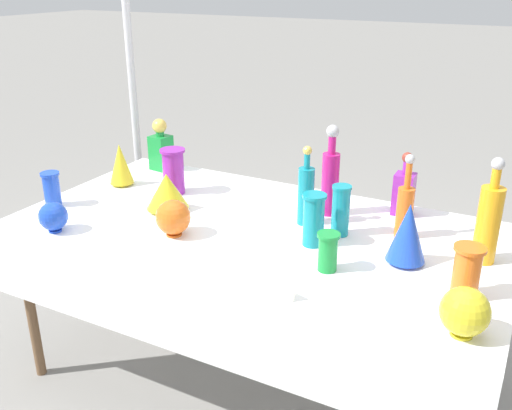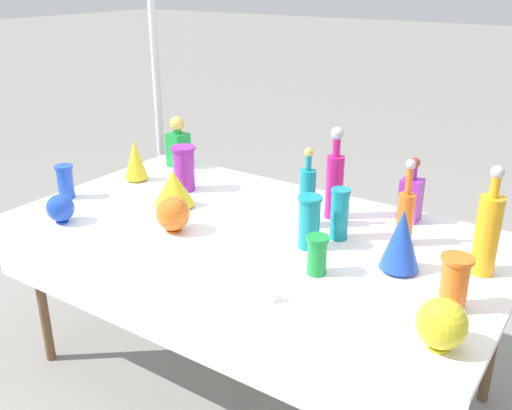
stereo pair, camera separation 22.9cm
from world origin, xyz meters
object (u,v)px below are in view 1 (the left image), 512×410
tall_bottle_1 (330,178)px  tall_bottle_2 (405,208)px  slender_vase_0 (52,188)px  round_bowl_2 (173,217)px  tall_bottle_0 (306,193)px  fluted_vase_0 (408,233)px  slender_vase_2 (328,250)px  slender_vase_5 (467,270)px  fluted_vase_2 (167,191)px  canopy_pole (134,103)px  slender_vase_4 (173,170)px  round_bowl_0 (53,216)px  round_bowl_1 (465,312)px  cardboard_box_behind_left (342,254)px  square_decanter_1 (161,147)px  tall_bottle_3 (488,221)px  fluted_vase_1 (121,164)px  slender_vase_1 (341,209)px  square_decanter_0 (404,191)px  slender_vase_3 (314,218)px

tall_bottle_1 → tall_bottle_2: bearing=-13.6°
slender_vase_0 → round_bowl_2: size_ratio=1.06×
tall_bottle_2 → tall_bottle_0: bearing=-171.3°
tall_bottle_2 → fluted_vase_0: tall_bottle_2 is taller
tall_bottle_1 → tall_bottle_2: tall_bottle_1 is taller
slender_vase_2 → slender_vase_5: slender_vase_5 is taller
tall_bottle_0 → fluted_vase_2: size_ratio=1.82×
slender_vase_5 → canopy_pole: (-2.00, 0.84, 0.17)m
slender_vase_4 → round_bowl_0: 0.61m
slender_vase_2 → slender_vase_4: size_ratio=0.66×
fluted_vase_0 → canopy_pole: (-1.77, 0.70, 0.15)m
fluted_vase_2 → slender_vase_0: bearing=-157.8°
slender_vase_4 → fluted_vase_2: slender_vase_4 is taller
round_bowl_0 → round_bowl_1: round_bowl_1 is taller
slender_vase_0 → canopy_pole: 0.94m
tall_bottle_0 → cardboard_box_behind_left: 1.16m
slender_vase_5 → square_decanter_1: bearing=160.0°
tall_bottle_3 → round_bowl_1: (0.01, -0.51, -0.08)m
fluted_vase_1 → cardboard_box_behind_left: fluted_vase_1 is taller
slender_vase_1 → tall_bottle_3: bearing=3.0°
square_decanter_1 → canopy_pole: bearing=145.6°
fluted_vase_0 → square_decanter_1: bearing=162.2°
tall_bottle_2 → round_bowl_2: (-0.81, -0.41, -0.05)m
slender_vase_5 → round_bowl_0: size_ratio=1.44×
canopy_pole → fluted_vase_0: bearing=-21.6°
slender_vase_5 → round_bowl_0: (-1.54, -0.25, -0.03)m
tall_bottle_2 → square_decanter_1: bearing=169.9°
slender_vase_4 → tall_bottle_1: bearing=7.9°
fluted_vase_2 → tall_bottle_0: bearing=14.0°
slender_vase_0 → slender_vase_1: slender_vase_1 is taller
tall_bottle_2 → fluted_vase_0: size_ratio=1.49×
slender_vase_0 → slender_vase_4: 0.54m
square_decanter_0 → round_bowl_1: bearing=-64.8°
tall_bottle_2 → cardboard_box_behind_left: tall_bottle_2 is taller
slender_vase_1 → cardboard_box_behind_left: size_ratio=0.38×
tall_bottle_2 → round_bowl_1: 0.66m
square_decanter_1 → slender_vase_5: 1.73m
tall_bottle_1 → slender_vase_2: size_ratio=2.79×
slender_vase_3 → cardboard_box_behind_left: bearing=102.2°
slender_vase_5 → tall_bottle_3: bearing=86.0°
slender_vase_4 → cardboard_box_behind_left: 1.24m
fluted_vase_2 → round_bowl_1: bearing=-15.9°
slender_vase_4 → tall_bottle_0: bearing=-3.2°
fluted_vase_1 → cardboard_box_behind_left: size_ratio=0.38×
slender_vase_4 → slender_vase_5: slender_vase_4 is taller
fluted_vase_1 → fluted_vase_0: bearing=-6.4°
slender_vase_1 → slender_vase_2: size_ratio=1.46×
slender_vase_1 → square_decanter_0: bearing=62.9°
square_decanter_0 → canopy_pole: (-1.65, 0.26, 0.16)m
slender_vase_4 → cardboard_box_behind_left: (0.56, 0.86, -0.70)m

